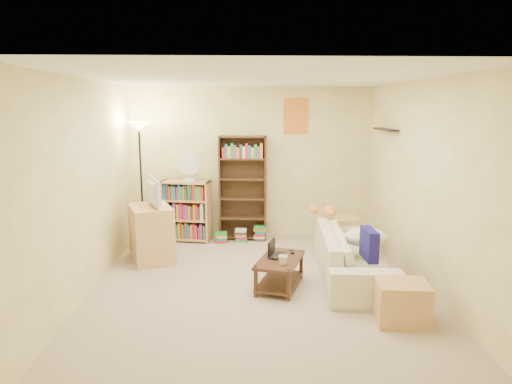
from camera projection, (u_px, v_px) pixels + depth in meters
room at (258, 155)px, 5.34m from camera, size 4.50×4.54×2.52m
sofa at (353, 254)px, 5.86m from camera, size 2.23×1.18×0.61m
navy_pillow at (369, 244)px, 5.36m from camera, size 0.13×0.40×0.36m
cream_blanket at (365, 237)px, 5.86m from camera, size 0.56×0.40×0.24m
tabby_cat at (327, 211)px, 6.59m from camera, size 0.48×0.20×0.17m
coffee_table at (280, 269)px, 5.54m from camera, size 0.70×0.93×0.37m
laptop at (281, 256)px, 5.58m from camera, size 0.48×0.46×0.02m
laptop_screen at (272, 247)px, 5.59m from camera, size 0.10×0.26×0.18m
mug at (283, 260)px, 5.31m from camera, size 0.14×0.14×0.10m
tv_remote at (292, 252)px, 5.75m from camera, size 0.05×0.15×0.02m
tv_stand at (151, 233)px, 6.50m from camera, size 0.76×0.88×0.79m
television at (150, 192)px, 6.39m from camera, size 0.75×0.55×0.40m
tall_bookshelf at (243, 185)px, 7.47m from camera, size 0.79×0.33×1.72m
short_bookshelf at (187, 211)px, 7.44m from camera, size 0.82×0.46×1.00m
desk_fan at (189, 167)px, 7.26m from camera, size 0.35×0.20×0.46m
floor_lamp at (140, 148)px, 6.89m from camera, size 0.33×0.33×1.95m
side_table at (343, 233)px, 7.02m from camera, size 0.49×0.49×0.51m
end_cabinet at (402, 302)px, 4.64m from camera, size 0.56×0.48×0.43m
book_stacks at (243, 235)px, 7.47m from camera, size 0.83×0.26×0.25m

